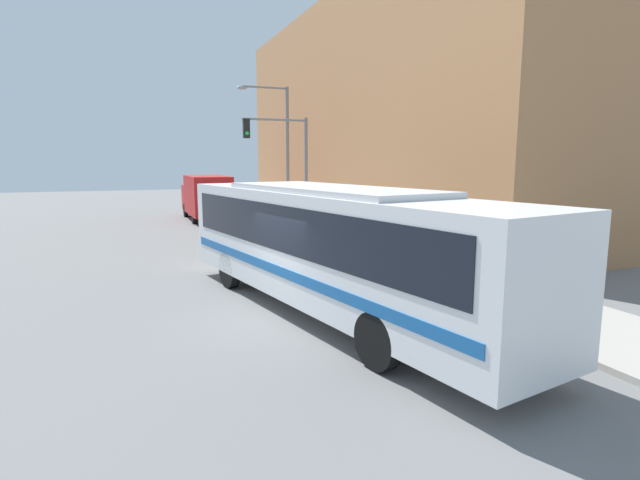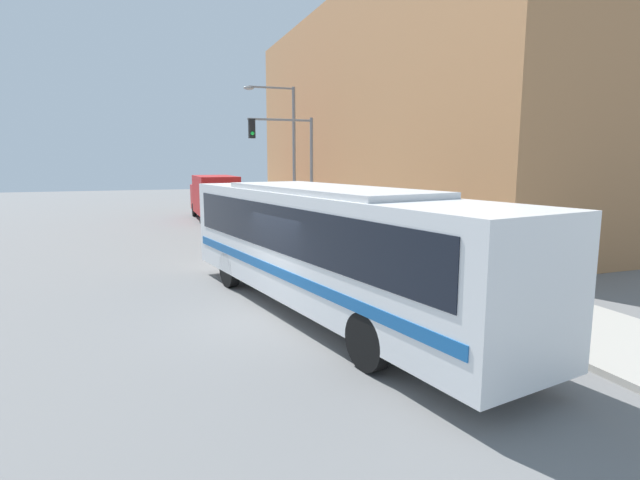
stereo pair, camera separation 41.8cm
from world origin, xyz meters
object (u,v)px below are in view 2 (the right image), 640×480
(city_bus, at_px, (324,241))
(parking_meter, at_px, (334,225))
(pedestrian_near_corner, at_px, (435,240))
(fire_hydrant, at_px, (378,253))
(street_lamp, at_px, (288,145))
(pedestrian_mid_block, at_px, (409,237))
(delivery_truck, at_px, (214,196))
(traffic_light_pole, at_px, (291,155))

(city_bus, relative_size, parking_meter, 9.83)
(pedestrian_near_corner, bearing_deg, fire_hydrant, 141.83)
(street_lamp, height_order, pedestrian_mid_block, street_lamp)
(delivery_truck, distance_m, traffic_light_pole, 9.78)
(parking_meter, bearing_deg, fire_hydrant, -90.00)
(street_lamp, xyz_separation_m, pedestrian_near_corner, (1.71, -12.23, -3.66))
(traffic_light_pole, distance_m, parking_meter, 4.69)
(fire_hydrant, height_order, traffic_light_pole, traffic_light_pole)
(fire_hydrant, distance_m, street_lamp, 11.77)
(parking_meter, bearing_deg, street_lamp, 91.06)
(fire_hydrant, relative_size, traffic_light_pole, 0.12)
(city_bus, xyz_separation_m, fire_hydrant, (3.90, 4.78, -1.37))
(traffic_light_pole, xyz_separation_m, pedestrian_mid_block, (2.09, -7.93, -3.04))
(parking_meter, bearing_deg, delivery_truck, 105.35)
(fire_hydrant, bearing_deg, delivery_truck, 101.55)
(traffic_light_pole, bearing_deg, parking_meter, -75.00)
(traffic_light_pole, distance_m, pedestrian_mid_block, 8.75)
(city_bus, xyz_separation_m, traffic_light_pole, (2.98, 12.51, 2.21))
(parking_meter, relative_size, street_lamp, 0.16)
(city_bus, height_order, street_lamp, street_lamp)
(traffic_light_pole, bearing_deg, pedestrian_near_corner, -74.43)
(street_lamp, height_order, pedestrian_near_corner, street_lamp)
(pedestrian_near_corner, bearing_deg, street_lamp, 97.94)
(fire_hydrant, distance_m, traffic_light_pole, 8.57)
(pedestrian_mid_block, bearing_deg, traffic_light_pole, 104.78)
(delivery_truck, height_order, pedestrian_near_corner, delivery_truck)
(city_bus, bearing_deg, delivery_truck, 78.50)
(traffic_light_pole, xyz_separation_m, street_lamp, (0.79, 3.26, 0.63))
(delivery_truck, relative_size, pedestrian_mid_block, 4.13)
(pedestrian_mid_block, bearing_deg, city_bus, -137.95)
(pedestrian_near_corner, height_order, pedestrian_mid_block, pedestrian_near_corner)
(parking_meter, height_order, pedestrian_mid_block, pedestrian_mid_block)
(street_lamp, bearing_deg, parking_meter, -88.94)
(fire_hydrant, distance_m, pedestrian_mid_block, 1.31)
(street_lamp, xyz_separation_m, pedestrian_mid_block, (1.30, -11.19, -3.67))
(delivery_truck, bearing_deg, street_lamp, -60.45)
(street_lamp, distance_m, pedestrian_mid_block, 11.85)
(fire_hydrant, xyz_separation_m, parking_meter, (0.00, 4.30, 0.51))
(fire_hydrant, bearing_deg, pedestrian_near_corner, -38.17)
(fire_hydrant, bearing_deg, street_lamp, 90.64)
(parking_meter, relative_size, pedestrian_mid_block, 0.72)
(city_bus, relative_size, pedestrian_near_corner, 7.00)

